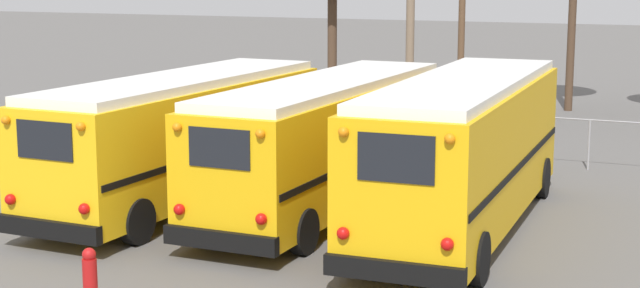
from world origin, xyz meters
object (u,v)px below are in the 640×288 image
Objects in this scene: school_bus_0 at (183,134)px; school_bus_2 at (464,148)px; fire_hydrant at (90,278)px; school_bus_1 at (328,139)px; utility_pole at (411,7)px.

school_bus_2 is at bearing 1.82° from school_bus_0.
fire_hydrant is at bearing -120.47° from school_bus_2.
school_bus_1 is (3.37, 0.80, -0.01)m from school_bus_0.
fire_hydrant is (2.47, -7.04, -1.12)m from school_bus_0.
school_bus_2 is (3.37, -0.59, 0.13)m from school_bus_1.
school_bus_2 reaches higher than school_bus_1.
school_bus_1 is 13.09m from utility_pole.
utility_pole reaches higher than fire_hydrant.
utility_pole is 20.85m from fire_hydrant.
school_bus_2 is at bearing 59.53° from fire_hydrant.
school_bus_2 is 14.56m from utility_pole.
utility_pole is at bearing 85.05° from school_bus_0.
school_bus_1 is at bearing 13.42° from school_bus_0.
utility_pole is 7.76× the size of fire_hydrant.
school_bus_1 reaches higher than fire_hydrant.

